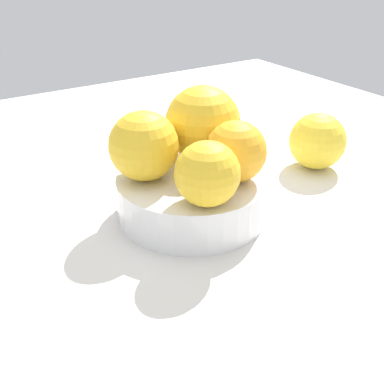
{
  "coord_description": "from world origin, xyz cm",
  "views": [
    {
      "loc": [
        -38.69,
        24.92,
        27.71
      ],
      "look_at": [
        0.0,
        0.0,
        2.81
      ],
      "focal_mm": 44.66,
      "sensor_mm": 36.0,
      "label": 1
    }
  ],
  "objects_px": {
    "orange_in_bowl_0": "(207,174)",
    "orange_in_bowl_2": "(144,146)",
    "orange_loose_1": "(317,141)",
    "orange_in_bowl_1": "(203,123)",
    "fruit_bowl": "(192,197)",
    "orange_in_bowl_3": "(236,151)",
    "orange_loose_0": "(192,119)"
  },
  "relations": [
    {
      "from": "orange_in_bowl_2",
      "to": "orange_loose_1",
      "type": "relative_size",
      "value": 0.99
    },
    {
      "from": "orange_loose_1",
      "to": "orange_in_bowl_3",
      "type": "bearing_deg",
      "value": 104.64
    },
    {
      "from": "orange_in_bowl_2",
      "to": "orange_in_bowl_1",
      "type": "bearing_deg",
      "value": -83.63
    },
    {
      "from": "orange_in_bowl_0",
      "to": "orange_in_bowl_2",
      "type": "relative_size",
      "value": 0.86
    },
    {
      "from": "orange_loose_0",
      "to": "orange_in_bowl_2",
      "type": "bearing_deg",
      "value": 133.87
    },
    {
      "from": "fruit_bowl",
      "to": "orange_loose_0",
      "type": "height_order",
      "value": "orange_loose_0"
    },
    {
      "from": "orange_in_bowl_0",
      "to": "orange_in_bowl_3",
      "type": "xyz_separation_m",
      "value": [
        0.03,
        -0.05,
        0.0
      ]
    },
    {
      "from": "orange_in_bowl_3",
      "to": "orange_loose_1",
      "type": "bearing_deg",
      "value": -75.36
    },
    {
      "from": "orange_loose_0",
      "to": "orange_in_bowl_1",
      "type": "bearing_deg",
      "value": 151.73
    },
    {
      "from": "orange_in_bowl_0",
      "to": "orange_in_bowl_2",
      "type": "xyz_separation_m",
      "value": [
        0.08,
        0.02,
        0.01
      ]
    },
    {
      "from": "orange_in_bowl_1",
      "to": "orange_loose_0",
      "type": "bearing_deg",
      "value": -28.27
    },
    {
      "from": "fruit_bowl",
      "to": "orange_in_bowl_2",
      "type": "height_order",
      "value": "orange_in_bowl_2"
    },
    {
      "from": "orange_in_bowl_0",
      "to": "orange_in_bowl_1",
      "type": "relative_size",
      "value": 0.74
    },
    {
      "from": "orange_in_bowl_0",
      "to": "orange_in_bowl_3",
      "type": "relative_size",
      "value": 0.98
    },
    {
      "from": "orange_in_bowl_2",
      "to": "orange_loose_1",
      "type": "height_order",
      "value": "orange_in_bowl_2"
    },
    {
      "from": "orange_loose_1",
      "to": "orange_in_bowl_1",
      "type": "bearing_deg",
      "value": 83.62
    },
    {
      "from": "orange_in_bowl_2",
      "to": "orange_in_bowl_3",
      "type": "bearing_deg",
      "value": -125.22
    },
    {
      "from": "orange_in_bowl_2",
      "to": "orange_loose_0",
      "type": "bearing_deg",
      "value": -46.13
    },
    {
      "from": "orange_in_bowl_1",
      "to": "orange_in_bowl_2",
      "type": "height_order",
      "value": "orange_in_bowl_1"
    },
    {
      "from": "orange_loose_0",
      "to": "orange_loose_1",
      "type": "bearing_deg",
      "value": -149.24
    },
    {
      "from": "orange_in_bowl_3",
      "to": "orange_loose_1",
      "type": "height_order",
      "value": "orange_in_bowl_3"
    },
    {
      "from": "orange_in_bowl_0",
      "to": "orange_loose_1",
      "type": "bearing_deg",
      "value": -72.51
    },
    {
      "from": "fruit_bowl",
      "to": "orange_in_bowl_2",
      "type": "relative_size",
      "value": 2.23
    },
    {
      "from": "fruit_bowl",
      "to": "orange_in_bowl_0",
      "type": "relative_size",
      "value": 2.59
    },
    {
      "from": "fruit_bowl",
      "to": "orange_loose_1",
      "type": "distance_m",
      "value": 0.21
    },
    {
      "from": "orange_in_bowl_2",
      "to": "orange_in_bowl_0",
      "type": "bearing_deg",
      "value": -163.2
    },
    {
      "from": "orange_in_bowl_0",
      "to": "orange_in_bowl_2",
      "type": "height_order",
      "value": "orange_in_bowl_2"
    },
    {
      "from": "orange_in_bowl_0",
      "to": "orange_in_bowl_1",
      "type": "height_order",
      "value": "orange_in_bowl_1"
    },
    {
      "from": "orange_in_bowl_1",
      "to": "fruit_bowl",
      "type": "bearing_deg",
      "value": 133.17
    },
    {
      "from": "fruit_bowl",
      "to": "orange_in_bowl_0",
      "type": "height_order",
      "value": "orange_in_bowl_0"
    },
    {
      "from": "fruit_bowl",
      "to": "orange_loose_1",
      "type": "height_order",
      "value": "orange_loose_1"
    },
    {
      "from": "orange_in_bowl_3",
      "to": "orange_loose_0",
      "type": "xyz_separation_m",
      "value": [
        0.2,
        -0.08,
        -0.04
      ]
    }
  ]
}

